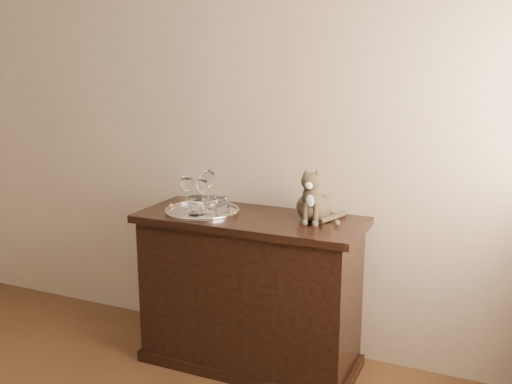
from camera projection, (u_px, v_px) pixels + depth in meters
wall_back at (180, 112)px, 3.40m from camera, size 4.00×0.10×2.70m
sideboard at (250, 292)px, 3.09m from camera, size 1.20×0.50×0.85m
tray at (202, 212)px, 3.07m from camera, size 0.40×0.40×0.01m
wine_glass_b at (209, 188)px, 3.14m from camera, size 0.08×0.08×0.21m
wine_glass_c at (187, 192)px, 3.09m from camera, size 0.07×0.07×0.19m
wine_glass_d at (202, 193)px, 3.08m from camera, size 0.07×0.07×0.18m
tumbler_a at (210, 205)px, 3.00m from camera, size 0.08×0.08×0.10m
tumbler_b at (197, 206)px, 2.98m from camera, size 0.09×0.09×0.10m
tumbler_c at (223, 205)px, 3.03m from camera, size 0.07×0.07×0.08m
cat at (315, 193)px, 2.89m from camera, size 0.31×0.29×0.29m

